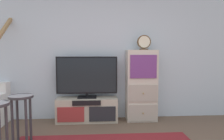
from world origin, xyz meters
name	(u,v)px	position (x,y,z in m)	size (l,w,h in m)	color
back_wall	(102,51)	(0.00, 2.46, 1.35)	(6.40, 0.12, 2.70)	silver
media_console	(87,110)	(-0.30, 2.19, 0.23)	(1.16, 0.38, 0.46)	#BCB29E
television	(87,76)	(-0.30, 2.22, 0.88)	(1.16, 0.22, 0.79)	black
side_cabinet	(141,85)	(0.75, 2.20, 0.69)	(0.58, 0.38, 1.37)	beige
desk_clock	(144,42)	(0.79, 2.19, 1.52)	(0.26, 0.08, 0.28)	#4C3823
bar_stool_far	(21,108)	(-1.18, 1.22, 0.53)	(0.34, 0.34, 0.72)	#333338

